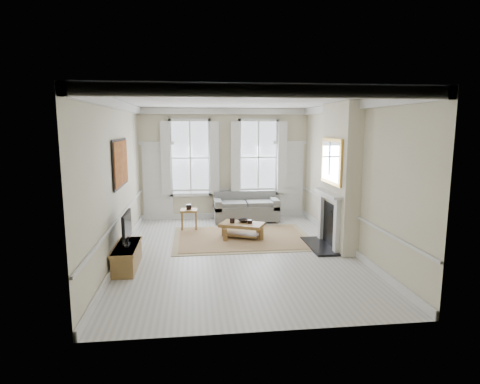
{
  "coord_description": "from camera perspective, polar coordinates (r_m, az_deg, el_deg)",
  "views": [
    {
      "loc": [
        -0.97,
        -8.76,
        2.85
      ],
      "look_at": [
        0.17,
        0.92,
        1.25
      ],
      "focal_mm": 30.0,
      "sensor_mm": 36.0,
      "label": 1
    }
  ],
  "objects": [
    {
      "name": "floor",
      "position": [
        9.26,
        -0.36,
        -8.6
      ],
      "size": [
        7.2,
        7.2,
        0.0
      ],
      "primitive_type": "plane",
      "color": "#B7B5AD",
      "rests_on": "ground"
    },
    {
      "name": "tv_stand",
      "position": [
        8.56,
        -15.76,
        -8.83
      ],
      "size": [
        0.42,
        1.31,
        0.47
      ],
      "primitive_type": "cube",
      "color": "brown",
      "rests_on": "floor"
    },
    {
      "name": "ceramic_pot_b",
      "position": [
        10.25,
        1.45,
        -4.24
      ],
      "size": [
        0.12,
        0.12,
        0.09
      ],
      "primitive_type": "cylinder",
      "color": "black",
      "rests_on": "coffee_table"
    },
    {
      "name": "mirror",
      "position": [
        9.54,
        12.83,
        4.28
      ],
      "size": [
        0.06,
        1.26,
        1.06
      ],
      "primitive_type": "cube",
      "color": "gold",
      "rests_on": "chimney_breast"
    },
    {
      "name": "left_wall",
      "position": [
        8.98,
        -17.1,
        1.55
      ],
      "size": [
        0.0,
        7.2,
        7.2
      ],
      "primitive_type": "plane",
      "rotation": [
        1.57,
        0.0,
        1.57
      ],
      "color": "beige",
      "rests_on": "floor"
    },
    {
      "name": "coffee_table",
      "position": [
        10.3,
        0.3,
        -4.87
      ],
      "size": [
        1.24,
        1.02,
        0.4
      ],
      "rotation": [
        0.0,
        0.0,
        -0.43
      ],
      "color": "brown",
      "rests_on": "rug"
    },
    {
      "name": "door_right",
      "position": [
        12.8,
        7.01,
        1.62
      ],
      "size": [
        0.9,
        0.08,
        2.3
      ],
      "primitive_type": "cube",
      "color": "silver",
      "rests_on": "floor"
    },
    {
      "name": "door_left",
      "position": [
        12.48,
        -11.61,
        1.3
      ],
      "size": [
        0.9,
        0.08,
        2.3
      ],
      "primitive_type": "cube",
      "color": "silver",
      "rests_on": "floor"
    },
    {
      "name": "hearth",
      "position": [
        9.85,
        11.24,
        -7.52
      ],
      "size": [
        0.55,
        1.5,
        0.05
      ],
      "primitive_type": "cube",
      "color": "black",
      "rests_on": "floor"
    },
    {
      "name": "window_right",
      "position": [
        12.51,
        2.62,
        4.96
      ],
      "size": [
        1.26,
        0.2,
        2.2
      ],
      "primitive_type": null,
      "color": "#B2BCC6",
      "rests_on": "back_wall"
    },
    {
      "name": "back_wall",
      "position": [
        12.45,
        -2.21,
        4.01
      ],
      "size": [
        5.2,
        0.0,
        5.2
      ],
      "primitive_type": "plane",
      "rotation": [
        1.57,
        0.0,
        0.0
      ],
      "color": "beige",
      "rests_on": "floor"
    },
    {
      "name": "painting",
      "position": [
        9.23,
        -16.63,
        3.96
      ],
      "size": [
        0.05,
        1.66,
        1.06
      ],
      "primitive_type": "cube",
      "color": "#B46D1E",
      "rests_on": "left_wall"
    },
    {
      "name": "ceramic_pot_a",
      "position": [
        10.29,
        -1.11,
        -4.06
      ],
      "size": [
        0.13,
        0.13,
        0.13
      ],
      "primitive_type": "cylinder",
      "color": "black",
      "rests_on": "coffee_table"
    },
    {
      "name": "side_table",
      "position": [
        11.28,
        -7.28,
        -3.01
      ],
      "size": [
        0.48,
        0.48,
        0.57
      ],
      "rotation": [
        0.0,
        0.0,
        -0.05
      ],
      "color": "brown",
      "rests_on": "floor"
    },
    {
      "name": "rug",
      "position": [
        10.38,
        0.3,
        -6.54
      ],
      "size": [
        3.5,
        2.6,
        0.02
      ],
      "primitive_type": "cube",
      "color": "tan",
      "rests_on": "floor"
    },
    {
      "name": "window_left",
      "position": [
        12.35,
        -7.08,
        4.84
      ],
      "size": [
        1.26,
        0.2,
        2.2
      ],
      "primitive_type": null,
      "color": "#B2BCC6",
      "rests_on": "back_wall"
    },
    {
      "name": "chimney_breast",
      "position": [
        9.65,
        13.96,
        2.2
      ],
      "size": [
        0.35,
        1.7,
        3.38
      ],
      "primitive_type": "cube",
      "color": "beige",
      "rests_on": "floor"
    },
    {
      "name": "right_wall",
      "position": [
        9.53,
        15.37,
        2.06
      ],
      "size": [
        0.0,
        7.2,
        7.2
      ],
      "primitive_type": "plane",
      "rotation": [
        1.57,
        0.0,
        -1.57
      ],
      "color": "beige",
      "rests_on": "floor"
    },
    {
      "name": "tv",
      "position": [
        8.39,
        -15.8,
        -4.74
      ],
      "size": [
        0.08,
        0.9,
        0.68
      ],
      "color": "black",
      "rests_on": "tv_stand"
    },
    {
      "name": "fireplace",
      "position": [
        9.74,
        12.49,
        -3.46
      ],
      "size": [
        0.21,
        1.45,
        1.33
      ],
      "color": "silver",
      "rests_on": "floor"
    },
    {
      "name": "bowl",
      "position": [
        10.38,
        0.51,
        -4.11
      ],
      "size": [
        0.38,
        0.38,
        0.07
      ],
      "primitive_type": "imported",
      "rotation": [
        0.0,
        0.0,
        0.39
      ],
      "color": "black",
      "rests_on": "coffee_table"
    },
    {
      "name": "sofa",
      "position": [
        12.23,
        0.81,
        -2.41
      ],
      "size": [
        1.92,
        0.94,
        0.88
      ],
      "color": "slate",
      "rests_on": "floor"
    },
    {
      "name": "ceiling",
      "position": [
        8.83,
        -0.39,
        12.89
      ],
      "size": [
        7.2,
        7.2,
        0.0
      ],
      "primitive_type": "plane",
      "rotation": [
        3.14,
        0.0,
        0.0
      ],
      "color": "white",
      "rests_on": "back_wall"
    }
  ]
}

